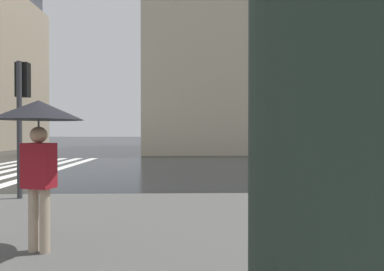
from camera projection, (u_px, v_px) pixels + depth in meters
The scene contains 7 objects.
ground_plane at pixel (15, 182), 11.47m from camera, with size 220.00×220.00×0.00m, color black.
zebra_crossing at pixel (14, 169), 15.41m from camera, with size 13.00×4.50×0.01m.
haussmann_block_corner at pixel (289, 41), 34.14m from camera, with size 19.71×28.08×22.74m.
billboard_column at pixel (338, 99), 2.35m from camera, with size 1.33×1.33×3.60m.
traffic_signal_post at pixel (22, 100), 8.08m from camera, with size 0.44×0.30×3.32m.
car_white at pixel (326, 155), 14.28m from camera, with size 1.85×4.10×1.41m.
pedestrian_in_red_jacket at pixel (39, 125), 4.39m from camera, with size 1.16×1.16×2.03m.
Camera 1 is at (-11.61, -5.84, 1.76)m, focal length 30.87 mm.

